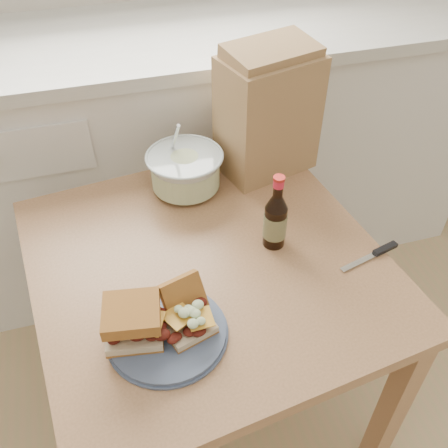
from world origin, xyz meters
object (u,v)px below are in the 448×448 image
object	(u,v)px
coleslaw_bowl	(185,172)
dining_table	(209,287)
plate	(167,333)
paper_bag	(268,116)
beer_bottle	(275,220)

from	to	relation	value
coleslaw_bowl	dining_table	bearing A→B (deg)	-92.56
plate	paper_bag	distance (m)	0.67
plate	paper_bag	bearing A→B (deg)	52.35
plate	paper_bag	xyz separation A→B (m)	(0.40, 0.52, 0.16)
dining_table	coleslaw_bowl	world-z (taller)	coleslaw_bowl
dining_table	beer_bottle	xyz separation A→B (m)	(0.17, 0.01, 0.18)
dining_table	plate	world-z (taller)	plate
plate	coleslaw_bowl	xyz separation A→B (m)	(0.15, 0.48, 0.05)
coleslaw_bowl	beer_bottle	distance (m)	0.32
beer_bottle	paper_bag	size ratio (longest dim) A/B	0.61
dining_table	coleslaw_bowl	distance (m)	0.33
plate	paper_bag	world-z (taller)	paper_bag
dining_table	paper_bag	bearing A→B (deg)	44.43
paper_bag	plate	bearing A→B (deg)	-143.36
plate	coleslaw_bowl	distance (m)	0.50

